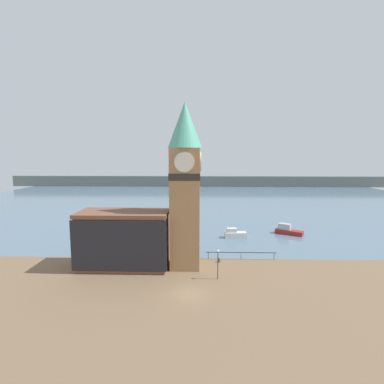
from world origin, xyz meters
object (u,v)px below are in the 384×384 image
clock_tower (185,182)px  lamp_post (218,259)px  boat_near (235,234)px  boat_far (288,230)px  mooring_bollard_near (219,260)px  pier_building (124,239)px

clock_tower → lamp_post: size_ratio=5.89×
boat_near → boat_far: 11.04m
boat_near → mooring_bollard_near: (-3.67, -12.90, -0.33)m
boat_near → boat_far: size_ratio=0.77×
boat_far → lamp_post: 26.39m
pier_building → boat_near: (16.91, 15.00, -3.22)m
pier_building → boat_far: 33.03m
boat_near → mooring_bollard_near: 13.42m
clock_tower → lamp_post: bearing=-44.1°
boat_near → boat_far: boat_far is taller
boat_far → mooring_bollard_near: boat_far is taller
boat_near → mooring_bollard_near: boat_near is taller
clock_tower → boat_far: 28.27m
pier_building → boat_far: size_ratio=2.32×
clock_tower → boat_near: clock_tower is taller
clock_tower → lamp_post: clock_tower is taller
pier_building → lamp_post: 13.31m
clock_tower → mooring_bollard_near: 12.59m
clock_tower → mooring_bollard_near: (4.82, 1.77, -11.50)m
boat_near → mooring_bollard_near: bearing=-108.6°
boat_far → clock_tower: bearing=-107.0°
clock_tower → boat_far: bearing=42.5°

